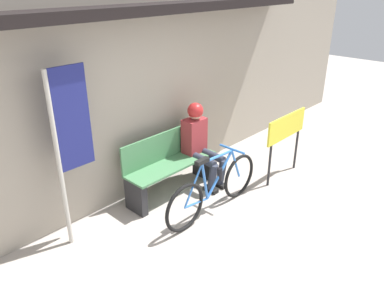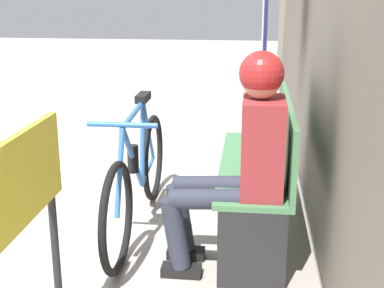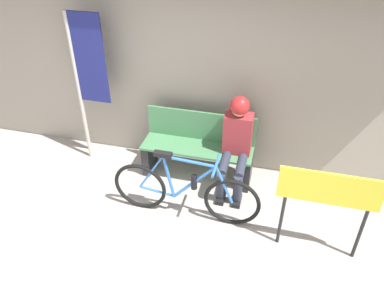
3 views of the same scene
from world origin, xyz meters
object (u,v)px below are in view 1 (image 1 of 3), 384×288
(bicycle, at_px, (214,188))
(banner_pole, at_px, (68,135))
(person_seated, at_px, (200,139))
(signboard, at_px, (286,131))
(park_bench_near, at_px, (170,167))

(bicycle, bearing_deg, banner_pole, 151.55)
(person_seated, relative_size, signboard, 1.21)
(bicycle, distance_m, banner_pole, 1.94)
(park_bench_near, bearing_deg, person_seated, -13.10)
(bicycle, distance_m, person_seated, 0.89)
(park_bench_near, bearing_deg, bicycle, -87.08)
(park_bench_near, xyz_separation_m, bicycle, (0.04, -0.79, -0.05))
(person_seated, xyz_separation_m, signboard, (1.01, -0.82, 0.05))
(signboard, bearing_deg, bicycle, 174.39)
(park_bench_near, distance_m, person_seated, 0.60)
(person_seated, bearing_deg, banner_pole, 176.22)
(person_seated, xyz_separation_m, banner_pole, (-1.94, 0.13, 0.61))
(park_bench_near, height_order, bicycle, park_bench_near)
(bicycle, relative_size, person_seated, 1.39)
(bicycle, height_order, person_seated, person_seated)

